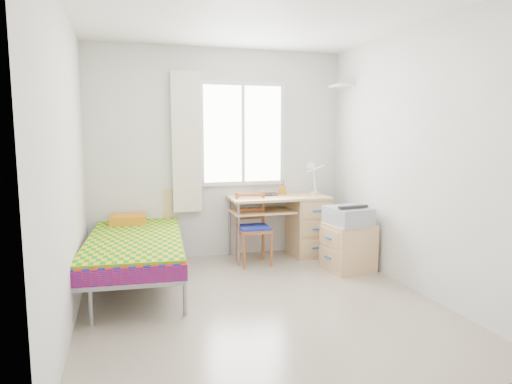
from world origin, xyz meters
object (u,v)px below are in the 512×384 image
chair (253,224)px  printer (348,215)px  bed (135,244)px  cabinet (349,247)px  desk (303,223)px

chair → printer: chair is taller
bed → printer: 2.36m
cabinet → printer: 0.37m
bed → chair: bed is taller
bed → cabinet: bed is taller
chair → desk: bearing=16.1°
desk → cabinet: (0.25, -0.76, -0.15)m
desk → chair: chair is taller
cabinet → chair: bearing=141.9°
cabinet → desk: bearing=101.5°
cabinet → printer: (-0.02, -0.00, 0.37)m
desk → chair: bearing=-165.3°
bed → desk: bed is taller
chair → cabinet: 1.15m
chair → printer: size_ratio=1.66×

